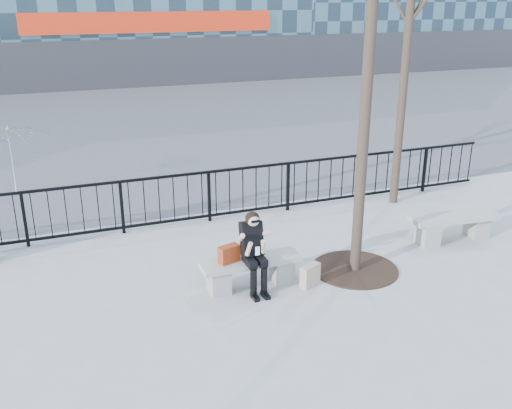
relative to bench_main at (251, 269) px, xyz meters
name	(u,v)px	position (x,y,z in m)	size (l,w,h in m)	color
ground	(251,286)	(0.00, 0.00, -0.30)	(120.00, 120.00, 0.00)	gray
street_surface	(117,116)	(0.00, 15.00, -0.30)	(60.00, 23.00, 0.01)	#474747
railing	(200,197)	(0.00, 3.00, 0.25)	(14.00, 0.06, 1.10)	black
tree_grate	(355,269)	(1.90, -0.10, -0.29)	(1.50, 1.50, 0.02)	black
bench_main	(251,269)	(0.00, 0.00, 0.00)	(1.65, 0.46, 0.49)	slate
bench_second	(453,225)	(4.32, 0.33, 0.02)	(1.75, 0.49, 0.52)	slate
seated_woman	(254,253)	(0.00, -0.16, 0.37)	(0.50, 0.64, 1.34)	black
handbag	(229,254)	(-0.36, 0.02, 0.33)	(0.34, 0.16, 0.28)	maroon
shopping_bag	(310,275)	(0.91, -0.34, -0.12)	(0.39, 0.14, 0.37)	#C3B28A
vendor_umbrella	(12,161)	(-3.62, 6.19, 0.56)	(1.87, 1.91, 1.71)	yellow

